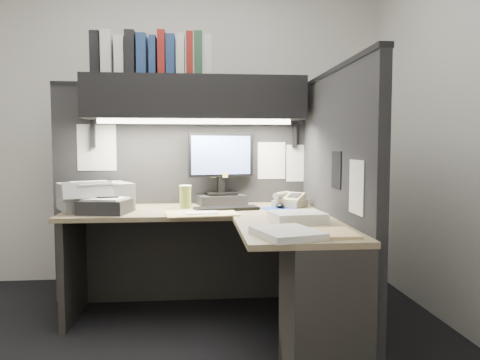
# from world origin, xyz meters

# --- Properties ---
(floor) EXTENTS (3.50, 3.50, 0.00)m
(floor) POSITION_xyz_m (0.00, 0.00, 0.00)
(floor) COLOR black
(floor) RESTS_ON ground
(wall_back) EXTENTS (3.50, 0.04, 2.70)m
(wall_back) POSITION_xyz_m (0.00, 1.50, 1.35)
(wall_back) COLOR silver
(wall_back) RESTS_ON floor
(wall_front) EXTENTS (3.50, 0.04, 2.70)m
(wall_front) POSITION_xyz_m (0.00, -1.50, 1.35)
(wall_front) COLOR silver
(wall_front) RESTS_ON floor
(wall_right) EXTENTS (0.04, 3.00, 2.70)m
(wall_right) POSITION_xyz_m (1.75, 0.00, 1.35)
(wall_right) COLOR silver
(wall_right) RESTS_ON floor
(partition_back) EXTENTS (1.90, 0.06, 1.60)m
(partition_back) POSITION_xyz_m (0.03, 0.93, 0.80)
(partition_back) COLOR black
(partition_back) RESTS_ON floor
(partition_right) EXTENTS (0.06, 1.50, 1.60)m
(partition_right) POSITION_xyz_m (0.98, 0.18, 0.80)
(partition_right) COLOR black
(partition_right) RESTS_ON floor
(desk) EXTENTS (1.70, 1.53, 0.73)m
(desk) POSITION_xyz_m (0.43, -0.00, 0.44)
(desk) COLOR #897A57
(desk) RESTS_ON floor
(overhead_shelf) EXTENTS (1.55, 0.34, 0.30)m
(overhead_shelf) POSITION_xyz_m (0.12, 0.75, 1.50)
(overhead_shelf) COLOR black
(overhead_shelf) RESTS_ON partition_back
(task_light_tube) EXTENTS (1.32, 0.04, 0.04)m
(task_light_tube) POSITION_xyz_m (0.12, 0.61, 1.33)
(task_light_tube) COLOR white
(task_light_tube) RESTS_ON overhead_shelf
(monitor) EXTENTS (0.48, 0.29, 0.52)m
(monitor) POSITION_xyz_m (0.31, 0.82, 0.94)
(monitor) COLOR black
(monitor) RESTS_ON desk
(keyboard) EXTENTS (0.45, 0.23, 0.02)m
(keyboard) POSITION_xyz_m (0.33, 0.50, 0.74)
(keyboard) COLOR black
(keyboard) RESTS_ON desk
(mousepad) EXTENTS (0.28, 0.27, 0.00)m
(mousepad) POSITION_xyz_m (0.70, 0.52, 0.73)
(mousepad) COLOR #1B3799
(mousepad) RESTS_ON desk
(mouse) EXTENTS (0.07, 0.10, 0.03)m
(mouse) POSITION_xyz_m (0.70, 0.53, 0.75)
(mouse) COLOR black
(mouse) RESTS_ON mousepad
(telephone) EXTENTS (0.28, 0.28, 0.08)m
(telephone) POSITION_xyz_m (0.79, 0.62, 0.77)
(telephone) COLOR tan
(telephone) RESTS_ON desk
(coffee_cup) EXTENTS (0.08, 0.08, 0.15)m
(coffee_cup) POSITION_xyz_m (0.05, 0.62, 0.80)
(coffee_cup) COLOR #9AA943
(coffee_cup) RESTS_ON desk
(printer) EXTENTS (0.56, 0.53, 0.18)m
(printer) POSITION_xyz_m (-0.56, 0.62, 0.82)
(printer) COLOR gray
(printer) RESTS_ON desk
(notebook_stack) EXTENTS (0.34, 0.30, 0.09)m
(notebook_stack) POSITION_xyz_m (-0.45, 0.41, 0.77)
(notebook_stack) COLOR black
(notebook_stack) RESTS_ON desk
(open_folder) EXTENTS (0.48, 0.35, 0.01)m
(open_folder) POSITION_xyz_m (0.16, 0.32, 0.73)
(open_folder) COLOR #E1BE7E
(open_folder) RESTS_ON desk
(paper_stack_a) EXTENTS (0.32, 0.28, 0.06)m
(paper_stack_a) POSITION_xyz_m (0.70, -0.03, 0.76)
(paper_stack_a) COLOR white
(paper_stack_a) RESTS_ON desk
(paper_stack_b) EXTENTS (0.34, 0.39, 0.03)m
(paper_stack_b) POSITION_xyz_m (0.56, -0.46, 0.75)
(paper_stack_b) COLOR white
(paper_stack_b) RESTS_ON desk
(manila_stack) EXTENTS (0.21, 0.27, 0.02)m
(manila_stack) POSITION_xyz_m (0.79, -0.43, 0.74)
(manila_stack) COLOR #E1BE7E
(manila_stack) RESTS_ON desk
(binder_row) EXTENTS (0.82, 0.25, 0.30)m
(binder_row) POSITION_xyz_m (-0.17, 0.75, 1.79)
(binder_row) COLOR black
(binder_row) RESTS_ON overhead_shelf
(pinned_papers) EXTENTS (1.76, 1.31, 0.51)m
(pinned_papers) POSITION_xyz_m (0.42, 0.56, 1.05)
(pinned_papers) COLOR white
(pinned_papers) RESTS_ON partition_back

